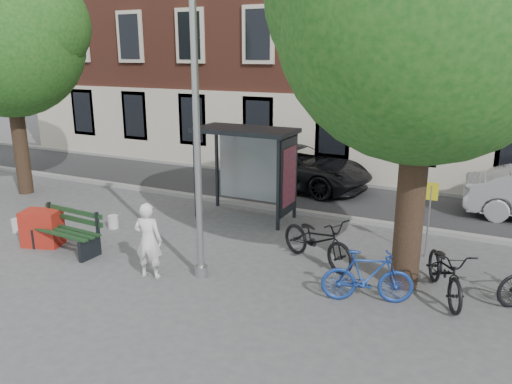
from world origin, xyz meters
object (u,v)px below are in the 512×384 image
at_px(bike_c, 446,271).
at_px(notice_sign, 430,204).
at_px(lamppost, 197,149).
at_px(painter, 148,240).
at_px(bench, 67,233).
at_px(bike_b, 367,276).
at_px(car_dark, 296,167).
at_px(bus_shelter, 259,153).
at_px(red_stand, 42,228).
at_px(bike_a, 317,240).

height_order(bike_c, notice_sign, notice_sign).
relative_size(lamppost, notice_sign, 3.38).
height_order(lamppost, painter, lamppost).
height_order(bench, bike_b, bike_b).
distance_m(bike_c, car_dark, 8.67).
bearing_deg(notice_sign, lamppost, -145.92).
height_order(bus_shelter, red_stand, bus_shelter).
xyz_separation_m(bus_shelter, notice_sign, (4.79, -0.84, -0.63)).
distance_m(painter, red_stand, 3.58).
bearing_deg(car_dark, painter, -172.65).
distance_m(lamppost, notice_sign, 5.51).
bearing_deg(bike_a, bike_c, -72.41).
height_order(bike_c, car_dark, car_dark).
bearing_deg(lamppost, bike_b, 7.33).
bearing_deg(bus_shelter, red_stand, -132.27).
xyz_separation_m(red_stand, notice_sign, (8.70, 3.47, 0.84)).
bearing_deg(lamppost, bike_a, 41.58).
xyz_separation_m(bike_b, car_dark, (-4.42, 7.40, 0.22)).
relative_size(bus_shelter, bike_a, 1.31).
xyz_separation_m(bike_a, bike_b, (1.48, -1.33, -0.04)).
distance_m(lamppost, bike_c, 5.46).
distance_m(lamppost, bike_a, 3.47).
bearing_deg(red_stand, bike_c, 9.42).
height_order(bus_shelter, bike_c, bus_shelter).
distance_m(bike_b, bike_c, 1.59).
xyz_separation_m(lamppost, bus_shelter, (-0.61, 4.11, -0.87)).
bearing_deg(bike_b, lamppost, 77.84).
distance_m(painter, bike_c, 6.07).
distance_m(bus_shelter, car_dark, 3.93).
xyz_separation_m(bench, bike_a, (5.68, 1.99, 0.11)).
bearing_deg(car_dark, bench, 168.81).
relative_size(red_stand, notice_sign, 0.50).
height_order(bench, bike_c, bike_c).
relative_size(bench, bike_c, 0.96).
bearing_deg(notice_sign, car_dark, 134.26).
relative_size(bike_b, bike_c, 0.85).
bearing_deg(red_stand, notice_sign, 21.75).
bearing_deg(painter, lamppost, -166.22).
bearing_deg(bus_shelter, bike_a, -41.78).
bearing_deg(notice_sign, bench, -160.09).
distance_m(bike_b, car_dark, 8.62).
height_order(lamppost, notice_sign, lamppost).
height_order(bench, notice_sign, notice_sign).
xyz_separation_m(bike_c, red_stand, (-9.32, -1.55, -0.09)).
bearing_deg(car_dark, notice_sign, -124.19).
bearing_deg(painter, bike_c, -175.55).
xyz_separation_m(bench, bike_b, (7.16, 0.66, 0.07)).
bearing_deg(bus_shelter, painter, -94.60).
height_order(painter, bike_c, painter).
height_order(bike_a, red_stand, bike_a).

